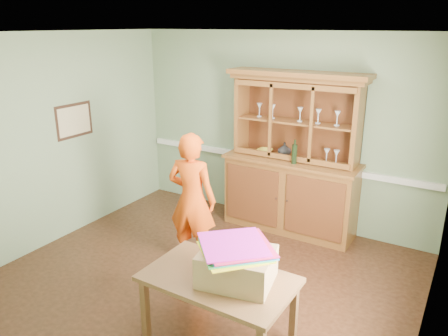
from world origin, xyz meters
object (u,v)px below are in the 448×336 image
Objects in this scene: dining_table at (219,285)px; cardboard_box at (237,266)px; china_hutch at (291,177)px; person at (192,200)px.

dining_table is 0.28m from cardboard_box.
china_hutch is 2.53m from dining_table.
cardboard_box is at bearing -78.21° from china_hutch.
china_hutch is at bearing 101.79° from cardboard_box.
china_hutch is 1.65× the size of dining_table.
china_hutch is 3.60× the size of cardboard_box.
china_hutch reaches higher than person.
person is (-1.00, 1.04, 0.23)m from dining_table.
china_hutch reaches higher than dining_table.
person is (-0.65, -1.46, 0.04)m from china_hutch.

